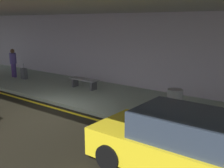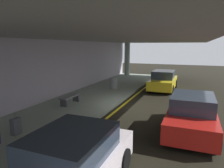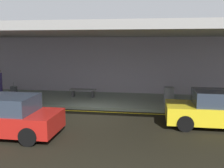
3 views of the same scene
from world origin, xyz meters
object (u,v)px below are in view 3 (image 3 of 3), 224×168
(bench_metal, at_px, (83,91))
(trash_bin_steel, at_px, (169,95))
(car_red, at_px, (5,117))
(suitcase_upright_primary, at_px, (14,91))
(car_yellow_taxi, at_px, (218,110))

(bench_metal, xyz_separation_m, trash_bin_steel, (5.10, -0.65, 0.07))
(car_red, xyz_separation_m, suitcase_upright_primary, (-3.09, 6.06, -0.25))
(car_red, xyz_separation_m, bench_metal, (1.21, 6.49, -0.21))
(suitcase_upright_primary, distance_m, bench_metal, 4.33)
(car_yellow_taxi, distance_m, suitcase_upright_primary, 11.78)
(car_red, height_order, trash_bin_steel, car_red)
(car_red, xyz_separation_m, trash_bin_steel, (6.32, 5.84, -0.14))
(car_yellow_taxi, distance_m, car_red, 8.38)
(bench_metal, bearing_deg, car_yellow_taxi, -31.57)
(bench_metal, bearing_deg, car_red, -100.59)
(car_yellow_taxi, bearing_deg, trash_bin_steel, 115.35)
(bench_metal, height_order, trash_bin_steel, trash_bin_steel)
(car_yellow_taxi, distance_m, trash_bin_steel, 3.96)
(car_red, bearing_deg, trash_bin_steel, -138.96)
(bench_metal, bearing_deg, suitcase_upright_primary, -174.23)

